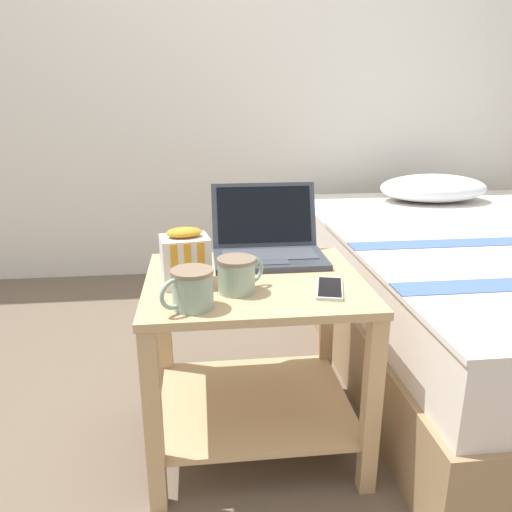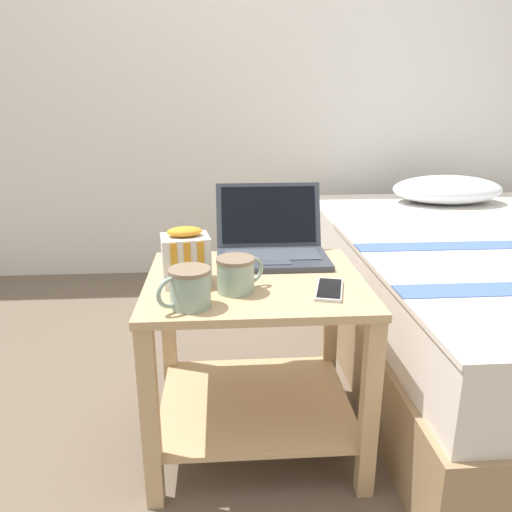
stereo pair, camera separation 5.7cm
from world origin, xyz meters
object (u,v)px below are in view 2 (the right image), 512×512
mug_front_left (236,273)px  mug_front_right (189,286)px  snack_bag (186,258)px  laptop (271,244)px  bed (511,295)px  cell_phone (329,290)px

mug_front_left → mug_front_right: mug_front_right is taller
mug_front_left → snack_bag: bearing=151.9°
laptop → snack_bag: bearing=-140.6°
bed → snack_bag: snack_bag is taller
bed → mug_front_left: bed is taller
laptop → mug_front_left: laptop is taller
bed → snack_bag: 1.41m
bed → cell_phone: bearing=-146.0°
mug_front_right → laptop: bearing=57.7°
laptop → cell_phone: bearing=-67.4°
snack_bag → cell_phone: (0.38, -0.09, -0.07)m
laptop → mug_front_left: (-0.12, -0.28, 0.01)m
laptop → snack_bag: (-0.25, -0.21, 0.03)m
mug_front_left → cell_phone: size_ratio=0.77×
mug_front_right → snack_bag: size_ratio=0.81×
mug_front_right → snack_bag: (-0.02, 0.17, 0.02)m
mug_front_right → cell_phone: bearing=11.8°
bed → mug_front_right: (-1.25, -0.67, 0.33)m
bed → laptop: size_ratio=5.61×
cell_phone → bed: bearing=34.0°
bed → laptop: bearing=-163.6°
mug_front_left → snack_bag: snack_bag is taller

